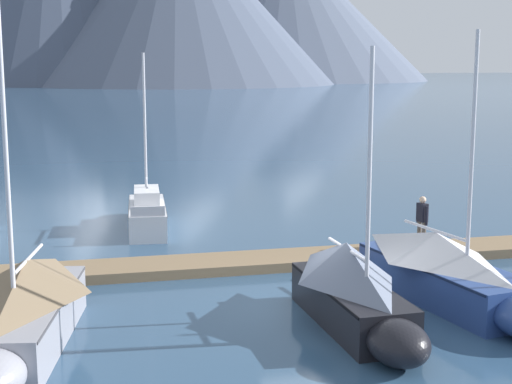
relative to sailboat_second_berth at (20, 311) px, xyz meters
name	(u,v)px	position (x,y,z in m)	size (l,w,h in m)	color
ground_plane	(317,304)	(7.39, 1.25, -0.89)	(700.00, 700.00, 0.00)	#2D4C6B
mountain_rear_spur	(286,8)	(78.67, 227.26, 22.50)	(93.25, 93.25, 45.73)	slate
dock	(273,261)	(7.39, 5.25, -0.74)	(23.40, 2.87, 0.30)	#846B4C
sailboat_second_berth	(20,311)	(0.00, 0.00, 0.00)	(3.17, 6.87, 8.13)	#93939E
sailboat_mid_dock_port	(147,212)	(4.32, 11.78, -0.26)	(1.88, 5.64, 6.61)	silver
sailboat_mid_dock_starboard	(354,291)	(7.62, -0.65, 0.03)	(1.76, 5.76, 6.63)	black
sailboat_far_berth	(452,273)	(10.80, 0.36, -0.06)	(2.76, 7.13, 7.06)	navy
person_on_dock	(422,218)	(12.38, 5.06, 0.38)	(0.26, 0.59, 1.69)	brown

